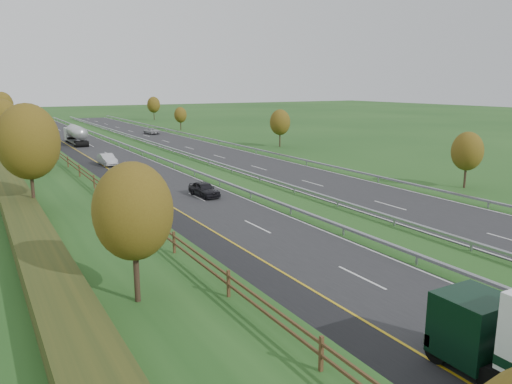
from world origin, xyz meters
TOP-DOWN VIEW (x-y plane):
  - ground at (8.00, 55.00)m, footprint 400.00×400.00m
  - near_carriageway at (0.00, 60.00)m, footprint 10.50×200.00m
  - far_carriageway at (16.50, 60.00)m, footprint 10.50×200.00m
  - hard_shoulder at (-3.75, 60.00)m, footprint 3.00×200.00m
  - lane_markings at (6.40, 59.88)m, footprint 26.75×200.00m
  - embankment_left at (-13.00, 60.00)m, footprint 12.00×200.00m
  - fence_left at (-8.50, 59.59)m, footprint 0.12×189.06m
  - median_barrier_near at (5.70, 60.00)m, footprint 0.32×200.00m
  - median_barrier_far at (10.80, 60.00)m, footprint 0.32×200.00m
  - outer_barrier_far at (22.30, 60.00)m, footprint 0.32×200.00m
  - trees_left at (-12.64, 56.63)m, footprint 6.64×164.30m
  - trees_far at (29.80, 89.21)m, footprint 8.45×118.60m
  - road_tanker at (-0.62, 86.62)m, footprint 2.40×11.22m
  - car_dark_near at (2.05, 34.91)m, footprint 2.03×4.38m
  - car_silver_mid at (-1.60, 59.16)m, footprint 1.89×4.80m
  - car_small_far at (-0.80, 122.30)m, footprint 2.44×5.11m
  - car_oncoming at (17.37, 98.21)m, footprint 2.70×4.93m

SIDE VIEW (x-z plane):
  - ground at x=8.00m, z-range 0.00..0.00m
  - near_carriageway at x=0.00m, z-range 0.00..0.04m
  - far_carriageway at x=16.50m, z-range 0.00..0.04m
  - hard_shoulder at x=-3.75m, z-range 0.00..0.04m
  - lane_markings at x=6.40m, z-range 0.04..0.05m
  - median_barrier_near at x=5.70m, z-range 0.26..0.97m
  - median_barrier_far at x=10.80m, z-range 0.26..0.97m
  - outer_barrier_far at x=22.30m, z-range 0.26..0.97m
  - car_oncoming at x=17.37m, z-range 0.04..1.35m
  - car_small_far at x=-0.80m, z-range 0.04..1.48m
  - car_dark_near at x=2.05m, z-range 0.04..1.49m
  - car_silver_mid at x=-1.60m, z-range 0.04..1.60m
  - embankment_left at x=-13.00m, z-range 0.00..2.00m
  - road_tanker at x=-0.62m, z-range 0.13..3.59m
  - fence_left at x=-8.50m, z-range 2.13..3.33m
  - trees_far at x=29.80m, z-range 0.69..7.81m
  - trees_left at x=-12.64m, z-range 2.53..10.20m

